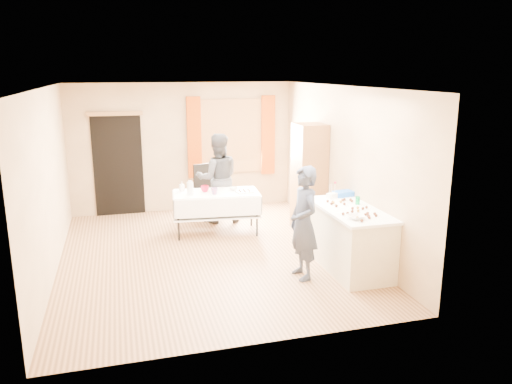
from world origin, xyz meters
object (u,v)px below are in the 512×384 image
object	(u,v)px
chair	(208,202)
woman	(218,178)
cabinet	(309,177)
party_table	(216,209)
counter	(349,238)
girl	(304,223)

from	to	relation	value
chair	woman	bearing A→B (deg)	-78.76
cabinet	party_table	size ratio (longest dim) A/B	1.21
party_table	chair	distance (m)	0.95
counter	woman	xyz separation A→B (m)	(-1.39, 2.77, 0.40)
party_table	chair	world-z (taller)	chair
counter	chair	xyz separation A→B (m)	(-1.54, 3.05, -0.14)
cabinet	girl	world-z (taller)	cabinet
counter	woman	world-z (taller)	woman
chair	girl	size ratio (longest dim) A/B	0.67
party_table	woman	distance (m)	0.79
party_table	woman	bearing A→B (deg)	81.75
counter	party_table	size ratio (longest dim) A/B	1.03
chair	woman	world-z (taller)	woman
cabinet	party_table	bearing A→B (deg)	172.80
chair	woman	xyz separation A→B (m)	(0.14, -0.28, 0.53)
cabinet	party_table	distance (m)	1.75
cabinet	girl	distance (m)	2.23
woman	counter	bearing A→B (deg)	121.99
counter	party_table	world-z (taller)	counter
girl	woman	size ratio (longest dim) A/B	0.94
woman	chair	bearing A→B (deg)	-57.27
counter	woman	size ratio (longest dim) A/B	0.96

